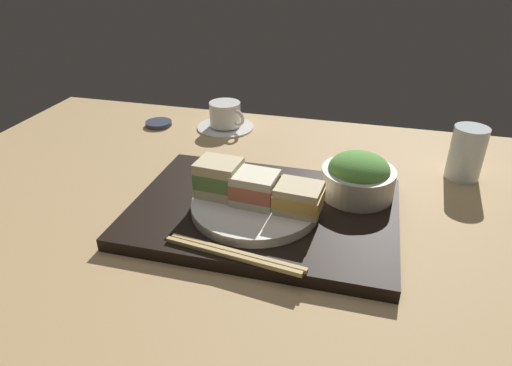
# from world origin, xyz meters

# --- Properties ---
(ground_plane) EXTENTS (1.40, 1.00, 0.03)m
(ground_plane) POSITION_xyz_m (0.00, 0.00, -0.01)
(ground_plane) COLOR tan
(serving_tray) EXTENTS (0.44, 0.31, 0.02)m
(serving_tray) POSITION_xyz_m (0.01, 0.01, 0.01)
(serving_tray) COLOR black
(serving_tray) RESTS_ON ground_plane
(sandwich_plate) EXTENTS (0.21, 0.21, 0.02)m
(sandwich_plate) POSITION_xyz_m (0.00, 0.00, 0.03)
(sandwich_plate) COLOR white
(sandwich_plate) RESTS_ON serving_tray
(sandwich_near) EXTENTS (0.08, 0.06, 0.06)m
(sandwich_near) POSITION_xyz_m (-0.07, 0.01, 0.07)
(sandwich_near) COLOR beige
(sandwich_near) RESTS_ON sandwich_plate
(sandwich_middle) EXTENTS (0.08, 0.07, 0.05)m
(sandwich_middle) POSITION_xyz_m (0.00, 0.00, 0.06)
(sandwich_middle) COLOR #EFE5C1
(sandwich_middle) RESTS_ON sandwich_plate
(sandwich_far) EXTENTS (0.08, 0.07, 0.04)m
(sandwich_far) POSITION_xyz_m (0.07, -0.01, 0.06)
(sandwich_far) COLOR beige
(sandwich_far) RESTS_ON sandwich_plate
(salad_bowl) EXTENTS (0.13, 0.13, 0.08)m
(salad_bowl) POSITION_xyz_m (0.16, 0.10, 0.06)
(salad_bowl) COLOR beige
(salad_bowl) RESTS_ON serving_tray
(chopsticks_pair) EXTENTS (0.21, 0.04, 0.01)m
(chopsticks_pair) POSITION_xyz_m (0.00, -0.13, 0.03)
(chopsticks_pair) COLOR tan
(chopsticks_pair) RESTS_ON serving_tray
(coffee_cup) EXTENTS (0.14, 0.14, 0.07)m
(coffee_cup) POSITION_xyz_m (-0.18, 0.39, 0.03)
(coffee_cup) COLOR white
(coffee_cup) RESTS_ON ground_plane
(drinking_glass) EXTENTS (0.06, 0.06, 0.11)m
(drinking_glass) POSITION_xyz_m (0.36, 0.26, 0.05)
(drinking_glass) COLOR silver
(drinking_glass) RESTS_ON ground_plane
(small_sauce_dish) EXTENTS (0.07, 0.07, 0.01)m
(small_sauce_dish) POSITION_xyz_m (-0.35, 0.36, 0.01)
(small_sauce_dish) COLOR #33384C
(small_sauce_dish) RESTS_ON ground_plane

